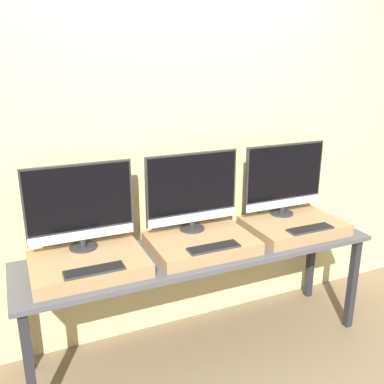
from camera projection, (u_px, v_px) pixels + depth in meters
ground_plane at (220, 372)px, 2.71m from camera, size 12.00×12.00×0.00m
wall_back at (179, 151)px, 2.88m from camera, size 8.00×0.04×2.60m
workbench at (201, 258)px, 2.76m from camera, size 2.31×0.58×0.73m
wooden_riser_left at (89, 264)px, 2.45m from camera, size 0.64×0.48×0.08m
monitor_left at (80, 205)px, 2.48m from camera, size 0.62×0.17×0.52m
keyboard_left at (94, 270)px, 2.28m from camera, size 0.32×0.10×0.01m
wooden_riser_center at (201, 243)px, 2.72m from camera, size 0.64×0.48×0.08m
monitor_center at (192, 190)px, 2.75m from camera, size 0.62×0.17×0.52m
keyboard_center at (214, 247)px, 2.55m from camera, size 0.32×0.10×0.01m
wooden_riser_right at (293, 226)px, 2.99m from camera, size 0.64×0.48×0.08m
monitor_right at (284, 178)px, 3.02m from camera, size 0.62×0.17×0.52m
keyboard_right at (310, 229)px, 2.83m from camera, size 0.32×0.10×0.01m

